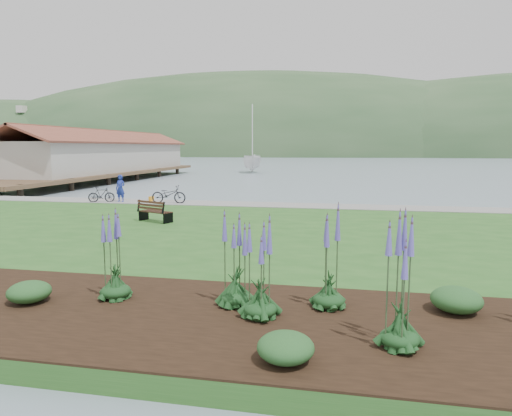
{
  "coord_description": "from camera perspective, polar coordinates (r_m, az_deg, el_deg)",
  "views": [
    {
      "loc": [
        5.59,
        -17.61,
        3.56
      ],
      "look_at": [
        2.32,
        -1.04,
        1.3
      ],
      "focal_mm": 32.0,
      "sensor_mm": 36.0,
      "label": 1
    }
  ],
  "objects": [
    {
      "name": "shoreline_path",
      "position": [
        25.34,
        -1.65,
        0.49
      ],
      "size": [
        34.0,
        2.2,
        0.03
      ],
      "primitive_type": "cube",
      "color": "gray",
      "rests_on": "lawn"
    },
    {
      "name": "park_bench",
      "position": [
        19.83,
        -12.66,
        -0.36
      ],
      "size": [
        1.65,
        1.17,
        0.95
      ],
      "rotation": [
        0.0,
        0.0,
        -0.4
      ],
      "color": "#321D13",
      "rests_on": "lawn"
    },
    {
      "name": "ground",
      "position": [
        18.82,
        -6.33,
        -3.33
      ],
      "size": [
        600.0,
        600.0,
        0.0
      ],
      "primitive_type": "plane",
      "color": "slate",
      "rests_on": "ground"
    },
    {
      "name": "bicycle_a",
      "position": [
        26.17,
        -10.86,
        1.68
      ],
      "size": [
        0.86,
        2.0,
        1.02
      ],
      "primitive_type": "imported",
      "rotation": [
        0.0,
        0.0,
        1.67
      ],
      "color": "black",
      "rests_on": "lawn"
    },
    {
      "name": "bicycle_b",
      "position": [
        27.68,
        -18.77,
        1.59
      ],
      "size": [
        0.93,
        1.52,
        0.88
      ],
      "primitive_type": "imported",
      "rotation": [
        0.0,
        0.0,
        1.94
      ],
      "color": "black",
      "rests_on": "lawn"
    },
    {
      "name": "lawn",
      "position": [
        16.92,
        -8.37,
        -3.92
      ],
      "size": [
        34.0,
        20.0,
        0.4
      ],
      "primitive_type": "cube",
      "color": "#26581F",
      "rests_on": "ground"
    },
    {
      "name": "shrub_1",
      "position": [
        6.99,
        3.72,
        -17.0
      ],
      "size": [
        0.85,
        0.85,
        0.43
      ],
      "primitive_type": "ellipsoid",
      "color": "#1E4C21",
      "rests_on": "garden_bed"
    },
    {
      "name": "far_hillside",
      "position": [
        188.2,
        15.67,
        6.27
      ],
      "size": [
        580.0,
        80.0,
        38.0
      ],
      "primitive_type": null,
      "color": "#2F512D",
      "rests_on": "ground"
    },
    {
      "name": "echium_5",
      "position": [
        9.04,
        -2.53,
        -7.0
      ],
      "size": [
        0.62,
        0.62,
        2.08
      ],
      "color": "#143819",
      "rests_on": "garden_bed"
    },
    {
      "name": "shrub_0",
      "position": [
        10.45,
        -26.49,
        -9.36
      ],
      "size": [
        0.85,
        0.85,
        0.43
      ],
      "primitive_type": "ellipsoid",
      "color": "#1E4C21",
      "rests_on": "garden_bed"
    },
    {
      "name": "echium_1",
      "position": [
        9.01,
        9.14,
        -6.97
      ],
      "size": [
        0.62,
        0.62,
        2.27
      ],
      "color": "#143819",
      "rests_on": "garden_bed"
    },
    {
      "name": "sailboat",
      "position": [
        64.07,
        -0.45,
        4.45
      ],
      "size": [
        13.66,
        13.81,
        29.94
      ],
      "primitive_type": "imported",
      "rotation": [
        0.0,
        0.0,
        0.23
      ],
      "color": "silver",
      "rests_on": "ground"
    },
    {
      "name": "person",
      "position": [
        27.42,
        -16.6,
        2.64
      ],
      "size": [
        0.72,
        0.54,
        1.86
      ],
      "primitive_type": "imported",
      "rotation": [
        0.0,
        0.0,
        -0.11
      ],
      "color": "#21309A",
      "rests_on": "lawn"
    },
    {
      "name": "pannier",
      "position": [
        27.37,
        -12.95,
        1.12
      ],
      "size": [
        0.28,
        0.33,
        0.3
      ],
      "primitive_type": "cube",
      "rotation": [
        0.0,
        0.0,
        -0.41
      ],
      "color": "orange",
      "rests_on": "lawn"
    },
    {
      "name": "pier_pavilion",
      "position": [
        51.89,
        -18.48,
        6.23
      ],
      "size": [
        8.0,
        36.0,
        5.4
      ],
      "color": "#4C3826",
      "rests_on": "ground"
    },
    {
      "name": "echium_2",
      "position": [
        7.47,
        17.75,
        -9.18
      ],
      "size": [
        0.62,
        0.62,
        2.34
      ],
      "color": "#143819",
      "rests_on": "garden_bed"
    },
    {
      "name": "shrub_2",
      "position": [
        9.64,
        23.76,
        -10.44
      ],
      "size": [
        0.95,
        0.95,
        0.48
      ],
      "primitive_type": "ellipsoid",
      "color": "#1E4C21",
      "rests_on": "garden_bed"
    },
    {
      "name": "garden_bed",
      "position": [
        8.81,
        -6.89,
        -13.34
      ],
      "size": [
        24.0,
        4.4,
        0.04
      ],
      "primitive_type": "cube",
      "color": "black",
      "rests_on": "lawn"
    },
    {
      "name": "echium_0",
      "position": [
        8.41,
        0.52,
        -8.25
      ],
      "size": [
        0.62,
        0.62,
        2.04
      ],
      "color": "#143819",
      "rests_on": "garden_bed"
    },
    {
      "name": "echium_4",
      "position": [
        9.86,
        -17.3,
        -5.67
      ],
      "size": [
        0.62,
        0.62,
        2.24
      ],
      "color": "#143819",
      "rests_on": "garden_bed"
    }
  ]
}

